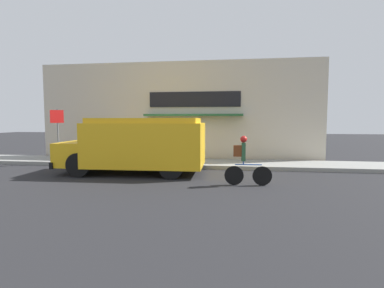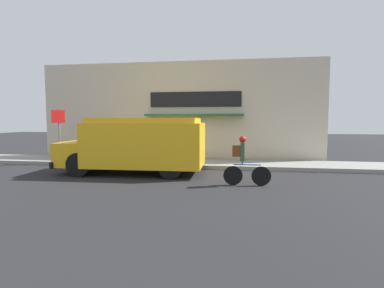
# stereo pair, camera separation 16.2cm
# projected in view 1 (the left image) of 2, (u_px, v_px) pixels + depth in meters

# --- Properties ---
(ground_plane) EXTENTS (70.00, 70.00, 0.00)m
(ground_plane) POSITION_uv_depth(u_px,v_px,m) (165.00, 169.00, 12.99)
(ground_plane) COLOR #232326
(sidewalk) EXTENTS (28.00, 2.30, 0.17)m
(sidewalk) POSITION_uv_depth(u_px,v_px,m) (170.00, 163.00, 14.12)
(sidewalk) COLOR gray
(sidewalk) RESTS_ON ground_plane
(storefront) EXTENTS (14.68, 0.97, 5.07)m
(storefront) POSITION_uv_depth(u_px,v_px,m) (177.00, 111.00, 15.35)
(storefront) COLOR beige
(storefront) RESTS_ON ground_plane
(school_bus) EXTENTS (5.68, 2.86, 2.18)m
(school_bus) POSITION_uv_depth(u_px,v_px,m) (138.00, 144.00, 11.75)
(school_bus) COLOR yellow
(school_bus) RESTS_ON ground_plane
(cyclist) EXTENTS (1.52, 0.22, 1.60)m
(cyclist) POSITION_uv_depth(u_px,v_px,m) (244.00, 161.00, 9.62)
(cyclist) COLOR black
(cyclist) RESTS_ON ground_plane
(stop_sign_post) EXTENTS (0.45, 0.45, 2.45)m
(stop_sign_post) POSITION_uv_depth(u_px,v_px,m) (58.00, 126.00, 14.05)
(stop_sign_post) COLOR slate
(stop_sign_post) RESTS_ON sidewalk
(trash_bin) EXTENTS (0.46, 0.46, 0.88)m
(trash_bin) POSITION_uv_depth(u_px,v_px,m) (146.00, 150.00, 14.66)
(trash_bin) COLOR slate
(trash_bin) RESTS_ON sidewalk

